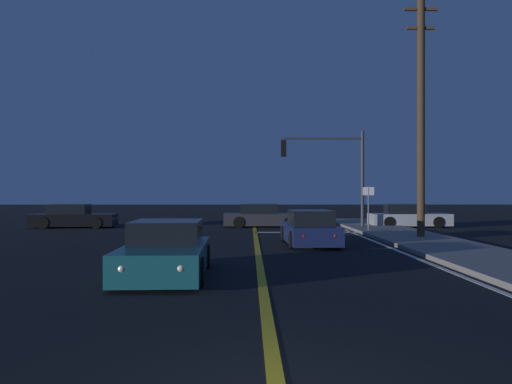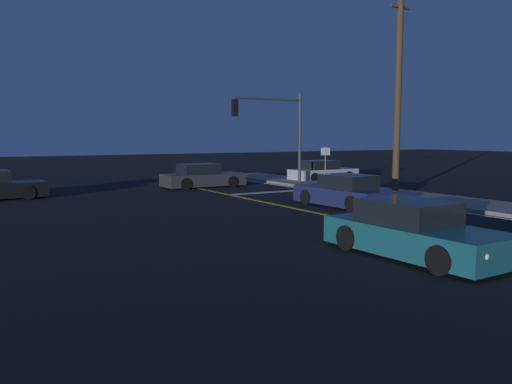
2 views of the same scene
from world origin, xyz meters
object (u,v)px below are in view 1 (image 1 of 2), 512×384
at_px(car_lead_oncoming_charcoal, 263,217).
at_px(street_sign_corner, 368,201).
at_px(car_following_oncoming_silver, 408,217).
at_px(utility_pole_right, 421,114).
at_px(car_mid_block_navy, 310,230).
at_px(traffic_signal_near_right, 331,163).
at_px(car_side_waiting_teal, 166,252).
at_px(car_parked_curb_black, 73,217).

bearing_deg(car_lead_oncoming_charcoal, street_sign_corner, 47.41).
distance_m(car_following_oncoming_silver, utility_pole_right, 9.67).
bearing_deg(car_lead_oncoming_charcoal, car_mid_block_navy, 8.46).
distance_m(car_following_oncoming_silver, car_lead_oncoming_charcoal, 8.43).
xyz_separation_m(car_mid_block_navy, traffic_signal_near_right, (2.16, 8.58, 3.05)).
height_order(car_following_oncoming_silver, traffic_signal_near_right, traffic_signal_near_right).
bearing_deg(traffic_signal_near_right, car_side_waiting_teal, 68.14).
xyz_separation_m(car_parked_curb_black, traffic_signal_near_right, (14.57, -1.44, 3.05)).
distance_m(car_mid_block_navy, car_lead_oncoming_charcoal, 10.61).
bearing_deg(car_parked_curb_black, car_mid_block_navy, 48.34).
distance_m(traffic_signal_near_right, utility_pole_right, 7.34).
relative_size(car_following_oncoming_silver, car_parked_curb_black, 0.96).
relative_size(car_parked_curb_black, street_sign_corner, 2.05).
height_order(car_mid_block_navy, utility_pole_right, utility_pole_right).
relative_size(traffic_signal_near_right, street_sign_corner, 2.31).
xyz_separation_m(car_side_waiting_teal, car_mid_block_navy, (4.35, 7.64, -0.00)).
bearing_deg(utility_pole_right, car_following_oncoming_silver, 76.94).
bearing_deg(traffic_signal_near_right, car_following_oncoming_silver, -160.85).
distance_m(utility_pole_right, street_sign_corner, 5.51).
bearing_deg(car_mid_block_navy, car_lead_oncoming_charcoal, 95.74).
relative_size(car_mid_block_navy, traffic_signal_near_right, 0.85).
distance_m(car_following_oncoming_silver, car_mid_block_navy, 12.31).
bearing_deg(street_sign_corner, utility_pole_right, -69.59).
xyz_separation_m(car_mid_block_navy, utility_pole_right, (4.97, 2.02, 4.76)).
bearing_deg(street_sign_corner, car_lead_oncoming_charcoal, 137.38).
bearing_deg(car_side_waiting_teal, car_lead_oncoming_charcoal, -100.39).
bearing_deg(car_following_oncoming_silver, car_parked_curb_black, -90.35).
height_order(car_side_waiting_teal, utility_pole_right, utility_pole_right).
bearing_deg(car_side_waiting_teal, utility_pole_right, -135.58).
bearing_deg(car_lead_oncoming_charcoal, utility_pole_right, 37.61).
xyz_separation_m(utility_pole_right, street_sign_corner, (-1.40, 3.76, -3.77)).
distance_m(car_following_oncoming_silver, street_sign_corner, 5.62).
distance_m(car_lead_oncoming_charcoal, traffic_signal_near_right, 5.17).
xyz_separation_m(car_parked_curb_black, car_mid_block_navy, (12.41, -10.02, -0.00)).
xyz_separation_m(car_following_oncoming_silver, street_sign_corner, (-3.30, -4.43, 0.99)).
distance_m(car_side_waiting_teal, car_mid_block_navy, 8.79).
bearing_deg(car_lead_oncoming_charcoal, car_side_waiting_teal, -8.73).
height_order(car_following_oncoming_silver, car_side_waiting_teal, same).
bearing_deg(car_side_waiting_teal, street_sign_corner, -122.16).
xyz_separation_m(car_parked_curb_black, street_sign_corner, (15.98, -4.24, 0.99)).
relative_size(car_parked_curb_black, traffic_signal_near_right, 0.89).
xyz_separation_m(traffic_signal_near_right, street_sign_corner, (1.41, -2.80, -2.06)).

